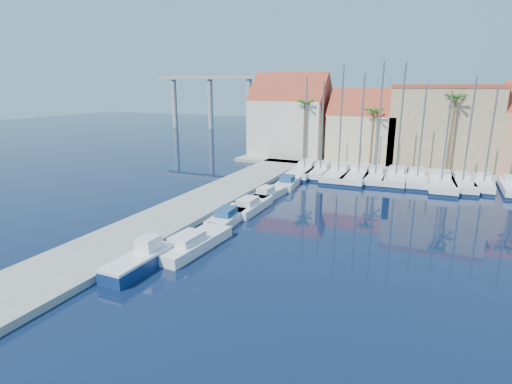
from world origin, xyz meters
TOP-DOWN VIEW (x-y plane):
  - ground at (0.00, 0.00)m, footprint 260.00×260.00m
  - quay_west at (-9.00, 13.50)m, footprint 6.00×77.00m
  - shore_north at (10.00, 48.00)m, footprint 54.00×16.00m
  - fishing_boat at (-4.78, 2.73)m, footprint 1.86×5.54m
  - motorboat_west_0 at (-3.43, 6.96)m, footprint 2.75×7.39m
  - motorboat_west_1 at (-3.96, 13.60)m, footprint 2.39×6.27m
  - motorboat_west_2 at (-3.57, 17.40)m, footprint 2.10×6.51m
  - motorboat_west_3 at (-3.68, 22.04)m, footprint 2.18×5.81m
  - motorboat_west_4 at (-3.49, 28.11)m, footprint 2.67×6.49m
  - sailboat_0 at (-3.81, 36.00)m, footprint 3.51×10.94m
  - sailboat_1 at (-1.61, 36.17)m, footprint 2.79×9.42m
  - sailboat_2 at (0.89, 35.96)m, footprint 3.38×11.31m
  - sailboat_3 at (3.57, 35.94)m, footprint 3.16×11.08m
  - sailboat_4 at (5.65, 35.99)m, footprint 3.04×9.55m
  - sailboat_5 at (8.12, 36.52)m, footprint 2.92×10.27m
  - sailboat_6 at (10.63, 36.57)m, footprint 3.10×9.80m
  - sailboat_7 at (13.36, 36.01)m, footprint 3.67×11.66m
  - sailboat_8 at (15.65, 36.13)m, footprint 3.20×9.35m
  - sailboat_9 at (18.00, 36.84)m, footprint 2.69×8.44m
  - sailboat_10 at (20.83, 36.32)m, footprint 2.44×8.98m
  - building_0 at (-10.00, 47.00)m, footprint 12.30×9.00m
  - building_1 at (2.00, 47.00)m, footprint 10.30×8.00m
  - building_2 at (13.00, 48.00)m, footprint 14.20×10.20m
  - palm_0 at (-6.00, 42.00)m, footprint 2.60×2.60m
  - palm_1 at (4.00, 42.00)m, footprint 2.60×2.60m
  - palm_2 at (14.00, 42.00)m, footprint 2.60×2.60m
  - viaduct at (-39.07, 82.00)m, footprint 48.00×2.20m

SIDE VIEW (x-z plane):
  - ground at x=0.00m, z-range 0.00..0.00m
  - quay_west at x=-9.00m, z-range 0.00..0.50m
  - shore_north at x=10.00m, z-range 0.00..0.50m
  - motorboat_west_1 at x=-3.96m, z-range -0.19..1.21m
  - motorboat_west_3 at x=-3.68m, z-range -0.19..1.21m
  - motorboat_west_4 at x=-3.49m, z-range -0.19..1.21m
  - motorboat_west_0 at x=-3.43m, z-range -0.19..1.21m
  - motorboat_west_2 at x=-3.57m, z-range -0.19..1.21m
  - sailboat_7 at x=13.36m, z-range -5.08..6.18m
  - sailboat_0 at x=-3.81m, z-range -5.87..7.03m
  - sailboat_3 at x=3.57m, z-range -6.07..7.23m
  - sailboat_6 at x=10.63m, z-range -5.39..6.55m
  - sailboat_2 at x=0.89m, z-range -6.55..7.72m
  - sailboat_1 at x=-1.61m, z-range -5.60..6.79m
  - sailboat_10 at x=20.83m, z-range -5.54..6.74m
  - sailboat_8 at x=15.65m, z-range -5.80..7.01m
  - sailboat_9 at x=18.00m, z-range -5.27..6.48m
  - sailboat_5 at x=8.12m, z-range -6.67..7.88m
  - sailboat_4 at x=5.65m, z-range -6.72..7.97m
  - fishing_boat at x=-4.78m, z-range -0.32..1.61m
  - building_1 at x=2.00m, z-range -0.20..10.80m
  - building_2 at x=13.00m, z-range 0.51..12.01m
  - building_0 at x=-10.00m, z-range -0.23..13.27m
  - palm_1 at x=4.00m, z-range 3.56..12.71m
  - palm_0 at x=-6.00m, z-range 4.00..14.15m
  - palm_2 at x=14.00m, z-range 4.44..15.59m
  - viaduct at x=-39.07m, z-range 3.02..17.47m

